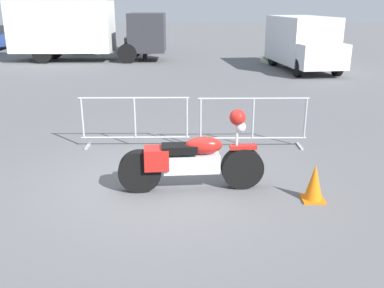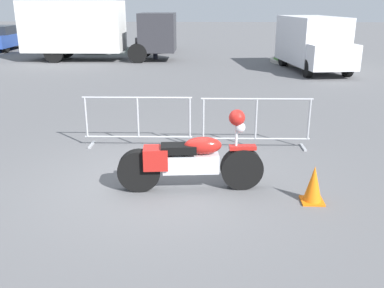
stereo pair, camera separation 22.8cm
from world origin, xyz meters
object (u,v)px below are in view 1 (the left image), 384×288
Objects in this scene: parked_car_silver at (42,38)px; pedestrian at (145,42)px; box_truck at (80,28)px; motorcycle at (191,160)px; parked_car_green at (90,39)px; traffic_cone at (314,183)px; crowd_barrier_near at (135,121)px; parked_car_black at (141,39)px; delivery_van at (302,42)px; crowd_barrier_far at (253,122)px.

parked_car_silver is 8.38m from pedestrian.
box_truck is 6.52m from parked_car_silver.
motorcycle is 17.06m from box_truck.
traffic_cone is at bearing -161.40° from parked_car_green.
parked_car_black is at bearing 97.13° from crowd_barrier_near.
motorcycle is 0.56× the size of parked_car_silver.
parked_car_silver is 2.51× the size of pedestrian.
motorcycle is 4.02× the size of traffic_cone.
pedestrian is 17.63m from traffic_cone.
delivery_van is 1.19× the size of parked_car_green.
crowd_barrier_near is 1.00× the size of crowd_barrier_far.
crowd_barrier_near is 0.29× the size of box_truck.
motorcycle is at bearing -70.96° from box_truck.
box_truck is at bearing -114.00° from delivery_van.
parked_car_green is (-5.50, 18.43, 0.18)m from crowd_barrier_near.
parked_car_green is (-0.73, 4.66, -0.90)m from box_truck.
crowd_barrier_near is 18.68m from parked_car_black.
traffic_cone is (7.90, -16.30, -1.35)m from box_truck.
parked_car_black is (-3.55, 20.70, 0.21)m from motorcycle.
box_truck is 13.15× the size of traffic_cone.
parked_car_silver is at bearing 77.94° from parked_car_green.
parked_car_black reaches higher than motorcycle.
parked_car_green is at bearing 113.40° from crowd_barrier_far.
traffic_cone is at bearing -75.35° from crowd_barrier_far.
crowd_barrier_near is at bearing -167.16° from parked_car_green.
pedestrian is (3.91, -3.98, 0.18)m from parked_car_green.
crowd_barrier_near is at bearing -37.39° from delivery_van.
parked_car_silver is at bearing -45.04° from pedestrian.
crowd_barrier_near is 12.42m from delivery_van.
delivery_van is 1.24× the size of parked_car_silver.
box_truck is 1.82× the size of parked_car_black.
crowd_barrier_far is 11.46m from delivery_van.
parked_car_black is at bearing -91.79° from parked_car_green.
parked_car_silver is at bearing 118.89° from traffic_cone.
traffic_cone is at bearing -17.08° from motorcycle.
parked_car_green is (-11.39, 7.51, -0.50)m from delivery_van.
parked_car_silver reaches higher than traffic_cone.
box_truck is at bearing 115.86° from traffic_cone.
traffic_cone is (1.90, -0.37, -0.22)m from motorcycle.
crowd_barrier_near is 14.61m from box_truck.
crowd_barrier_far is at bearing -26.44° from delivery_van.
parked_car_silver is at bearing 125.78° from box_truck.
pedestrian reaches higher than parked_car_green.
parked_car_green is at bearing 112.39° from traffic_cone.
crowd_barrier_near is (-1.23, 2.16, 0.05)m from motorcycle.
motorcycle is at bearing -165.67° from parked_car_green.
delivery_van reaches higher than motorcycle.
delivery_van is at bearing 64.40° from motorcycle.
crowd_barrier_far is at bearing -169.31° from parked_car_black.
crowd_barrier_near is 14.53m from pedestrian.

